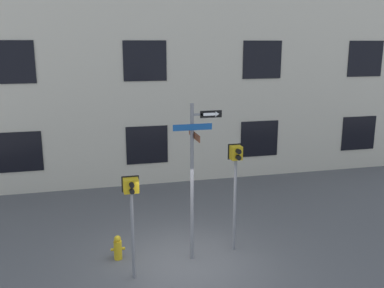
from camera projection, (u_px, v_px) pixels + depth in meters
name	position (u px, v px, depth m)	size (l,w,h in m)	color
ground_plane	(184.00, 263.00, 11.16)	(60.00, 60.00, 0.00)	#515154
building_facade	(143.00, 16.00, 16.21)	(24.00, 0.63, 13.20)	beige
street_sign_pole	(194.00, 169.00, 10.86)	(1.26, 1.06, 4.17)	slate
pedestrian_signal_left	(131.00, 200.00, 10.02)	(0.41, 0.40, 2.57)	slate
pedestrian_signal_right	(236.00, 170.00, 11.40)	(0.35, 0.40, 2.99)	slate
fire_hydrant	(118.00, 248.00, 11.32)	(0.38, 0.22, 0.67)	gold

